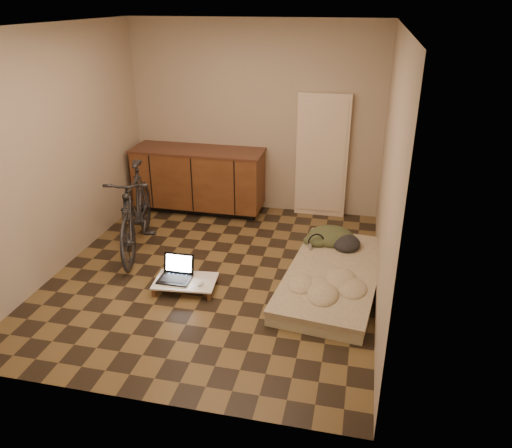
% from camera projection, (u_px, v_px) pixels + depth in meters
% --- Properties ---
extents(room_shell, '(3.50, 4.00, 2.60)m').
position_uv_depth(room_shell, '(212.00, 162.00, 5.07)').
color(room_shell, brown).
rests_on(room_shell, ground).
extents(cabinets, '(1.84, 0.62, 0.91)m').
position_uv_depth(cabinets, '(199.00, 179.00, 7.08)').
color(cabinets, black).
rests_on(cabinets, ground).
extents(appliance_panel, '(0.70, 0.10, 1.70)m').
position_uv_depth(appliance_panel, '(322.00, 156.00, 6.80)').
color(appliance_panel, beige).
rests_on(appliance_panel, ground).
extents(bicycle, '(0.93, 1.83, 1.14)m').
position_uv_depth(bicycle, '(135.00, 206.00, 5.93)').
color(bicycle, black).
rests_on(bicycle, ground).
extents(futon, '(1.16, 2.05, 0.17)m').
position_uv_depth(futon, '(333.00, 277.00, 5.37)').
color(futon, beige).
rests_on(futon, ground).
extents(clothing_pile, '(0.64, 0.55, 0.23)m').
position_uv_depth(clothing_pile, '(335.00, 233.00, 5.90)').
color(clothing_pile, '#3B4327').
rests_on(clothing_pile, futon).
extents(headphones, '(0.30, 0.29, 0.15)m').
position_uv_depth(headphones, '(316.00, 242.00, 5.79)').
color(headphones, black).
rests_on(headphones, futon).
extents(lap_desk, '(0.68, 0.47, 0.11)m').
position_uv_depth(lap_desk, '(185.00, 281.00, 5.27)').
color(lap_desk, brown).
rests_on(lap_desk, ground).
extents(laptop, '(0.34, 0.30, 0.23)m').
position_uv_depth(laptop, '(176.00, 274.00, 5.29)').
color(laptop, black).
rests_on(laptop, lap_desk).
extents(mouse, '(0.08, 0.10, 0.03)m').
position_uv_depth(mouse, '(201.00, 284.00, 5.16)').
color(mouse, silver).
rests_on(mouse, lap_desk).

